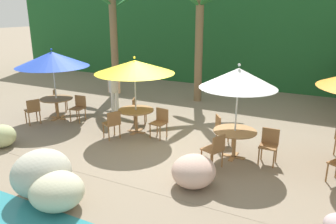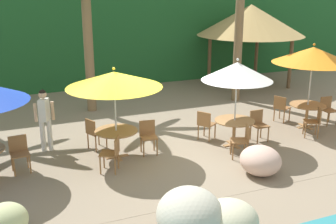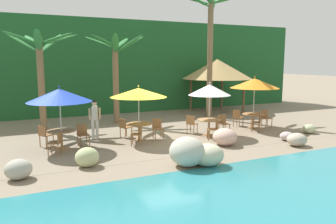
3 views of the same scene
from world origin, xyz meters
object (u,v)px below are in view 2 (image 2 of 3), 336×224
(chair_blue_seaward, at_px, (19,151))
(chair_orange_left, at_px, (315,120))
(chair_yellow_seaward, at_px, (148,134))
(chair_white_left, at_px, (243,139))
(chair_white_seaward, at_px, (258,123))
(chair_orange_seaward, at_px, (328,108))
(palapa_hut, at_px, (251,20))
(chair_yellow_inland, at_px, (94,132))
(waiter_in_white, at_px, (45,116))
(dining_table_white, at_px, (234,124))
(chair_white_inland, at_px, (205,123))
(umbrella_white, at_px, (237,71))
(palm_tree_second, at_px, (87,14))
(umbrella_yellow, at_px, (114,80))
(chair_orange_inland, at_px, (281,107))
(umbrella_orange, at_px, (313,55))
(dining_table_orange, at_px, (307,108))
(dining_table_yellow, at_px, (116,135))
(chair_yellow_left, at_px, (113,152))

(chair_blue_seaward, xyz_separation_m, chair_orange_left, (8.12, -0.82, 0.00))
(chair_yellow_seaward, bearing_deg, chair_white_left, -29.74)
(chair_white_seaward, relative_size, chair_orange_seaward, 1.00)
(palapa_hut, bearing_deg, chair_yellow_inland, -148.32)
(palapa_hut, distance_m, waiter_in_white, 10.46)
(dining_table_white, bearing_deg, chair_white_inland, 130.68)
(chair_blue_seaward, height_order, chair_yellow_seaward, same)
(chair_blue_seaward, relative_size, chair_white_left, 1.00)
(dining_table_white, xyz_separation_m, chair_white_left, (-0.24, -0.82, -0.10))
(umbrella_white, bearing_deg, chair_yellow_seaward, 170.40)
(umbrella_white, bearing_deg, palm_tree_second, 121.54)
(umbrella_yellow, xyz_separation_m, chair_white_seaward, (4.08, -0.32, -1.55))
(chair_yellow_inland, bearing_deg, chair_orange_seaward, -5.13)
(palapa_hut, bearing_deg, chair_orange_left, -106.03)
(chair_blue_seaward, xyz_separation_m, chair_orange_inland, (8.07, 0.70, 0.00))
(umbrella_yellow, relative_size, palapa_hut, 0.52)
(dining_table_white, relative_size, waiter_in_white, 0.65)
(chair_yellow_seaward, height_order, chair_yellow_inland, same)
(chair_yellow_inland, xyz_separation_m, palm_tree_second, (0.71, 3.64, 2.85))
(chair_orange_left, bearing_deg, dining_table_white, 172.89)
(umbrella_orange, relative_size, chair_orange_inland, 3.03)
(dining_table_white, bearing_deg, umbrella_white, -90.00)
(dining_table_orange, height_order, palm_tree_second, palm_tree_second)
(chair_blue_seaward, xyz_separation_m, umbrella_white, (5.59, -0.50, 1.58))
(chair_white_left, bearing_deg, dining_table_white, 73.79)
(chair_orange_seaward, xyz_separation_m, chair_orange_inland, (-1.27, 0.71, 0.00))
(chair_orange_inland, height_order, palapa_hut, palapa_hut)
(chair_orange_left, bearing_deg, chair_white_left, -169.64)
(chair_white_seaward, bearing_deg, chair_yellow_inland, 166.74)
(chair_orange_left, bearing_deg, chair_yellow_seaward, 171.68)
(dining_table_yellow, bearing_deg, chair_white_left, -22.45)
(chair_yellow_seaward, distance_m, palm_tree_second, 5.28)
(chair_white_seaward, distance_m, chair_white_left, 1.42)
(dining_table_orange, bearing_deg, dining_table_yellow, -179.64)
(chair_yellow_left, bearing_deg, dining_table_white, 6.11)
(chair_yellow_left, bearing_deg, chair_orange_seaward, 6.84)
(chair_white_seaward, height_order, umbrella_orange, umbrella_orange)
(chair_yellow_seaward, distance_m, waiter_in_white, 2.78)
(chair_yellow_inland, bearing_deg, chair_orange_inland, 0.38)
(dining_table_yellow, xyz_separation_m, chair_orange_left, (5.76, -0.73, -0.10))
(chair_blue_seaward, relative_size, chair_white_inland, 1.00)
(chair_orange_seaward, bearing_deg, palapa_hut, 83.65)
(chair_yellow_inland, height_order, chair_white_left, same)
(dining_table_orange, distance_m, palm_tree_second, 7.79)
(waiter_in_white, bearing_deg, palm_tree_second, 59.45)
(chair_orange_inland, bearing_deg, chair_yellow_inland, -179.62)
(dining_table_white, xyz_separation_m, chair_white_inland, (-0.56, 0.65, -0.10))
(chair_yellow_inland, bearing_deg, chair_white_left, -30.12)
(umbrella_yellow, bearing_deg, chair_yellow_seaward, -0.98)
(chair_orange_seaward, bearing_deg, umbrella_orange, -177.29)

